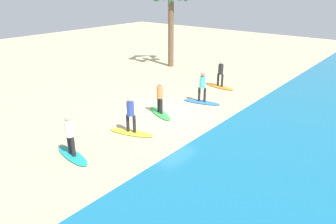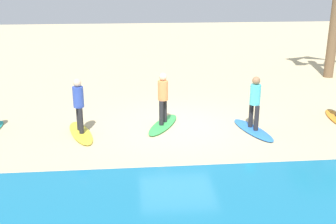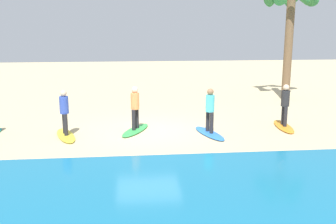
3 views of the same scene
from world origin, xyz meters
The scene contains 11 objects.
ground_plane centered at (0.00, 0.00, 0.00)m, with size 60.00×60.00×0.00m, color #CCB789.
surfboard_orange centered at (-5.40, -0.03, 0.04)m, with size 2.10×0.56×0.09m, color orange.
surfer_orange centered at (-5.40, -0.03, 1.04)m, with size 0.32×0.46×1.64m.
surfboard_blue centered at (-2.26, 0.66, 0.04)m, with size 2.10×0.56×0.09m, color blue.
surfer_blue centered at (-2.26, 0.66, 1.04)m, with size 0.32×0.45×1.64m.
surfboard_green centered at (0.47, -0.07, 0.04)m, with size 2.10×0.56×0.09m, color green.
surfer_green centered at (0.47, -0.07, 1.04)m, with size 0.32×0.43×1.64m.
surfboard_yellow centered at (3.01, 0.42, 0.04)m, with size 2.10×0.56×0.09m, color yellow.
surfer_yellow centered at (3.01, 0.42, 1.04)m, with size 0.32×0.45×1.64m.
surfboard_teal centered at (5.90, 0.11, 0.04)m, with size 2.10×0.56×0.09m, color teal.
surfer_teal centered at (5.90, 0.11, 1.04)m, with size 0.32×0.46×1.64m.
Camera 1 is at (12.07, 9.81, 6.21)m, focal length 34.53 mm.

